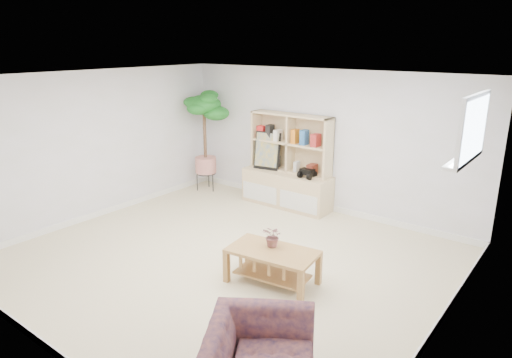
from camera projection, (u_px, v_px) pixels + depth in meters
The scene contains 13 objects.
floor at pixel (227, 259), 6.17m from camera, with size 5.50×5.00×0.01m, color beige.
ceiling at pixel (223, 78), 5.48m from camera, with size 5.50×5.00×0.01m, color white.
walls at pixel (225, 174), 5.82m from camera, with size 5.51×5.01×2.40m.
baseboard at pixel (227, 255), 6.15m from camera, with size 5.50×5.00×0.10m, color white, non-canonical shape.
window at pixel (474, 129), 4.45m from camera, with size 0.10×0.98×0.68m, color silver, non-canonical shape.
window_sill at pixel (463, 159), 4.58m from camera, with size 0.14×1.00×0.04m, color white.
storage_unit at pixel (287, 161), 7.94m from camera, with size 1.63×0.55×1.63m, color beige, non-canonical shape.
poster at pixel (267, 151), 8.13m from camera, with size 0.49×0.11×0.67m, color #EAB30B, non-canonical shape.
toy_truck at pixel (307, 173), 7.66m from camera, with size 0.34×0.23×0.18m, color black, non-canonical shape.
coffee_table at pixel (272, 266), 5.50m from camera, with size 1.06×0.58×0.43m, color #9A632B, non-canonical shape.
table_plant at pixel (273, 236), 5.49m from camera, with size 0.24×0.21×0.27m, color #175516.
floor_tree at pixel (205, 142), 8.77m from camera, with size 0.71×0.71×1.94m, color #185E1F, non-canonical shape.
sill_plant at pixel (471, 142), 4.71m from camera, with size 0.13×0.11×0.24m, color #185E1F.
Camera 1 is at (3.72, -4.19, 2.82)m, focal length 32.00 mm.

